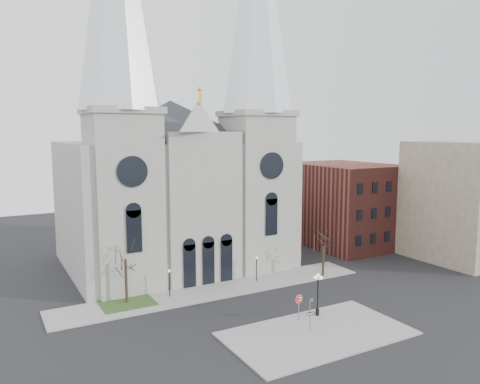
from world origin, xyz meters
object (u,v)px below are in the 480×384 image
stop_sign (299,302)px  globe_lamp (318,289)px  one_way_sign (310,318)px  street_name_sign (310,306)px

stop_sign → globe_lamp: bearing=13.8°
stop_sign → one_way_sign: stop_sign is taller
stop_sign → globe_lamp: (2.42, -0.06, 0.97)m
one_way_sign → stop_sign: bearing=81.3°
globe_lamp → street_name_sign: 1.92m
stop_sign → one_way_sign: 3.07m
street_name_sign → one_way_sign: bearing=-150.1°
one_way_sign → street_name_sign: bearing=58.1°
globe_lamp → street_name_sign: (-0.91, 0.06, -1.69)m
stop_sign → street_name_sign: stop_sign is taller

